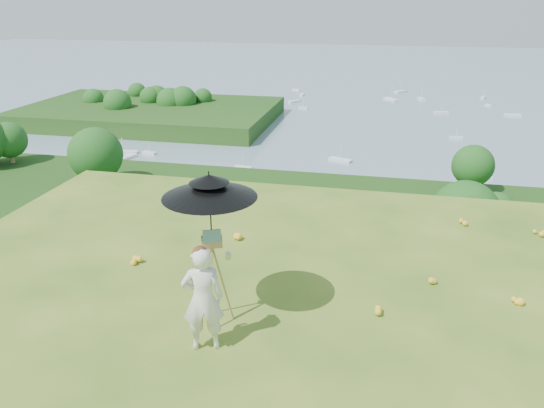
# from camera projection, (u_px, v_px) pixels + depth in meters

# --- Properties ---
(ground) EXTENTS (14.00, 14.00, 0.00)m
(ground) POSITION_uv_depth(u_px,v_px,m) (289.00, 367.00, 6.87)
(ground) COLOR #3A661D
(ground) RESTS_ON ground
(forest_slope) EXTENTS (140.00, 56.00, 22.00)m
(forest_slope) POSITION_uv_depth(u_px,v_px,m) (354.00, 382.00, 49.32)
(forest_slope) COLOR #10370F
(forest_slope) RESTS_ON bay_water
(shoreline_tier) EXTENTS (170.00, 28.00, 8.00)m
(shoreline_tier) POSITION_uv_depth(u_px,v_px,m) (369.00, 256.00, 88.25)
(shoreline_tier) COLOR slate
(shoreline_tier) RESTS_ON bay_water
(bay_water) EXTENTS (700.00, 700.00, 0.00)m
(bay_water) POSITION_uv_depth(u_px,v_px,m) (386.00, 88.00, 237.51)
(bay_water) COLOR #7287A3
(bay_water) RESTS_ON ground
(peninsula) EXTENTS (90.00, 60.00, 12.00)m
(peninsula) POSITION_uv_depth(u_px,v_px,m) (150.00, 106.00, 173.25)
(peninsula) COLOR #10370F
(peninsula) RESTS_ON bay_water
(slope_trees) EXTENTS (110.00, 50.00, 6.00)m
(slope_trees) POSITION_uv_depth(u_px,v_px,m) (364.00, 246.00, 44.18)
(slope_trees) COLOR #154615
(slope_trees) RESTS_ON forest_slope
(harbor_town) EXTENTS (110.00, 22.00, 5.00)m
(harbor_town) POSITION_uv_depth(u_px,v_px,m) (372.00, 221.00, 85.86)
(harbor_town) COLOR silver
(harbor_town) RESTS_ON shoreline_tier
(moored_boats) EXTENTS (140.00, 140.00, 0.70)m
(moored_boats) POSITION_uv_depth(u_px,v_px,m) (342.00, 125.00, 168.04)
(moored_boats) COLOR white
(moored_boats) RESTS_ON bay_water
(wildflowers) EXTENTS (10.00, 10.50, 0.12)m
(wildflowers) POSITION_uv_depth(u_px,v_px,m) (292.00, 352.00, 7.07)
(wildflowers) COLOR yellow
(wildflowers) RESTS_ON ground
(painter) EXTENTS (0.64, 0.53, 1.52)m
(painter) POSITION_uv_depth(u_px,v_px,m) (203.00, 299.00, 6.99)
(painter) COLOR white
(painter) RESTS_ON ground
(field_easel) EXTENTS (0.76, 0.76, 1.52)m
(field_easel) POSITION_uv_depth(u_px,v_px,m) (213.00, 276.00, 7.56)
(field_easel) COLOR #A17E43
(field_easel) RESTS_ON ground
(sun_umbrella) EXTENTS (1.64, 1.64, 1.08)m
(sun_umbrella) POSITION_uv_depth(u_px,v_px,m) (210.00, 209.00, 7.21)
(sun_umbrella) COLOR black
(sun_umbrella) RESTS_ON field_easel
(painter_cap) EXTENTS (0.25, 0.28, 0.10)m
(painter_cap) POSITION_uv_depth(u_px,v_px,m) (200.00, 250.00, 6.73)
(painter_cap) COLOR #E07B80
(painter_cap) RESTS_ON painter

